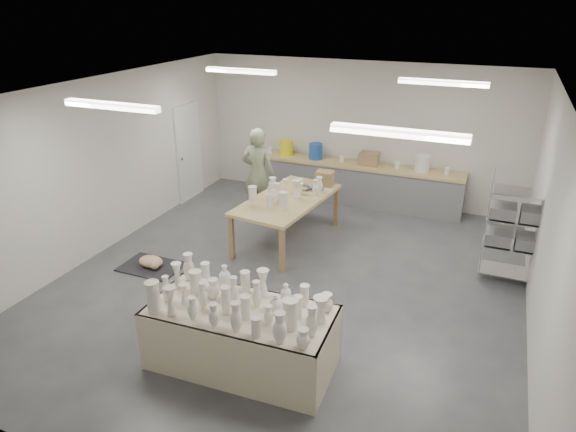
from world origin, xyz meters
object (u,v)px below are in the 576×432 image
at_px(work_table, 291,197).
at_px(potter, 258,174).
at_px(drying_table, 241,334).
at_px(red_stool, 265,199).

xyz_separation_m(work_table, potter, (-1.00, 0.73, 0.08)).
distance_m(drying_table, potter, 4.62).
distance_m(drying_table, red_stool, 4.85).
relative_size(potter, red_stool, 5.01).
relative_size(drying_table, potter, 1.22).
height_order(work_table, red_stool, work_table).
bearing_deg(work_table, red_stool, 141.86).
relative_size(work_table, red_stool, 6.40).
distance_m(work_table, red_stool, 1.52).
height_order(drying_table, work_table, work_table).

